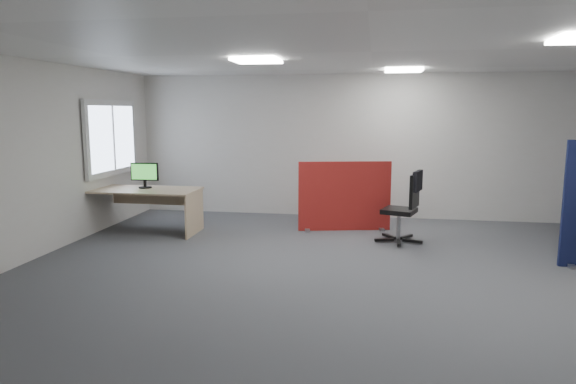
# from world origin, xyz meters

# --- Properties ---
(floor) EXTENTS (9.00, 9.00, 0.00)m
(floor) POSITION_xyz_m (0.00, 0.00, 0.00)
(floor) COLOR #4F5156
(floor) RESTS_ON ground
(ceiling) EXTENTS (9.00, 7.00, 0.02)m
(ceiling) POSITION_xyz_m (0.00, 0.00, 2.70)
(ceiling) COLOR white
(ceiling) RESTS_ON wall_back
(wall_back) EXTENTS (9.00, 0.02, 2.70)m
(wall_back) POSITION_xyz_m (0.00, 3.50, 1.35)
(wall_back) COLOR silver
(wall_back) RESTS_ON floor
(wall_front) EXTENTS (9.00, 0.02, 2.70)m
(wall_front) POSITION_xyz_m (0.00, -3.50, 1.35)
(wall_front) COLOR silver
(wall_front) RESTS_ON floor
(wall_left) EXTENTS (0.02, 7.00, 2.70)m
(wall_left) POSITION_xyz_m (-4.50, 0.00, 1.35)
(wall_left) COLOR silver
(wall_left) RESTS_ON floor
(window) EXTENTS (0.06, 1.70, 1.30)m
(window) POSITION_xyz_m (-4.44, 2.00, 1.55)
(window) COLOR white
(window) RESTS_ON wall_left
(ceiling_lights) EXTENTS (4.10, 4.10, 0.04)m
(ceiling_lights) POSITION_xyz_m (0.33, 0.67, 2.67)
(ceiling_lights) COLOR white
(ceiling_lights) RESTS_ON ceiling
(red_divider) EXTENTS (1.54, 0.39, 1.18)m
(red_divider) POSITION_xyz_m (-0.41, 2.30, 0.58)
(red_divider) COLOR #9D2714
(red_divider) RESTS_ON floor
(second_desk) EXTENTS (1.76, 0.88, 0.73)m
(second_desk) POSITION_xyz_m (-3.68, 1.64, 0.56)
(second_desk) COLOR tan
(second_desk) RESTS_ON floor
(monitor_second) EXTENTS (0.47, 0.21, 0.43)m
(monitor_second) POSITION_xyz_m (-3.73, 1.72, 0.96)
(monitor_second) COLOR black
(monitor_second) RESTS_ON second_desk
(office_chair) EXTENTS (0.74, 0.70, 1.11)m
(office_chair) POSITION_xyz_m (0.57, 1.60, 0.63)
(office_chair) COLOR black
(office_chair) RESTS_ON floor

